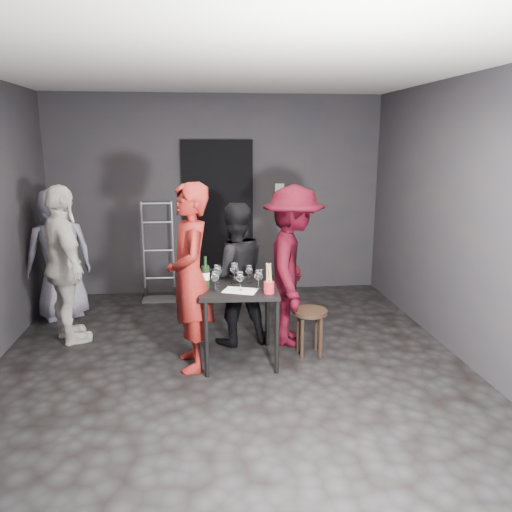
{
  "coord_description": "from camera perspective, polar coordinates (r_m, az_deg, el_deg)",
  "views": [
    {
      "loc": [
        -0.27,
        -4.36,
        2.11
      ],
      "look_at": [
        0.27,
        0.25,
        1.02
      ],
      "focal_mm": 35.0,
      "sensor_mm": 36.0,
      "label": 1
    }
  ],
  "objects": [
    {
      "name": "wall_front",
      "position": [
        2.02,
        1.48,
        -8.72
      ],
      "size": [
        4.5,
        0.04,
        2.7
      ],
      "primitive_type": "cube",
      "color": "black",
      "rests_on": "ground"
    },
    {
      "name": "reserved_card",
      "position": [
        4.71,
        1.34,
        -2.84
      ],
      "size": [
        0.1,
        0.15,
        0.11
      ],
      "primitive_type": null,
      "rotation": [
        0.0,
        0.0,
        -0.1
      ],
      "color": "white",
      "rests_on": "tasting_table"
    },
    {
      "name": "floor",
      "position": [
        4.85,
        -2.88,
        -12.56
      ],
      "size": [
        4.5,
        5.0,
        0.02
      ],
      "primitive_type": "cube",
      "color": "black",
      "rests_on": "ground"
    },
    {
      "name": "wine_bottle",
      "position": [
        4.66,
        -5.78,
        -2.29
      ],
      "size": [
        0.07,
        0.07,
        0.3
      ],
      "rotation": [
        0.0,
        0.0,
        0.34
      ],
      "color": "black",
      "rests_on": "tasting_table"
    },
    {
      "name": "wine_glass_b",
      "position": [
        4.76,
        -4.4,
        -2.06
      ],
      "size": [
        0.09,
        0.09,
        0.21
      ],
      "primitive_type": null,
      "rotation": [
        0.0,
        0.0,
        -0.1
      ],
      "color": "white",
      "rests_on": "tasting_table"
    },
    {
      "name": "wine_glass_c",
      "position": [
        4.79,
        -2.49,
        -1.87
      ],
      "size": [
        0.11,
        0.11,
        0.22
      ],
      "primitive_type": null,
      "rotation": [
        0.0,
        0.0,
        -0.37
      ],
      "color": "white",
      "rests_on": "tasting_table"
    },
    {
      "name": "hand_truck",
      "position": [
        6.85,
        -10.98,
        -2.91
      ],
      "size": [
        0.44,
        0.36,
        1.31
      ],
      "rotation": [
        0.0,
        0.0,
        -0.03
      ],
      "color": "#B2B2B7",
      "rests_on": "floor"
    },
    {
      "name": "wine_glass_f",
      "position": [
        4.79,
        -0.79,
        -2.03
      ],
      "size": [
        0.08,
        0.08,
        0.19
      ],
      "primitive_type": null,
      "rotation": [
        0.0,
        0.0,
        0.08
      ],
      "color": "white",
      "rests_on": "tasting_table"
    },
    {
      "name": "tasting_table",
      "position": [
        4.75,
        -1.97,
        -4.62
      ],
      "size": [
        0.72,
        0.72,
        0.75
      ],
      "rotation": [
        0.0,
        0.0,
        -0.06
      ],
      "color": "black",
      "rests_on": "floor"
    },
    {
      "name": "ceiling",
      "position": [
        4.41,
        -3.31,
        20.94
      ],
      "size": [
        4.5,
        5.0,
        0.02
      ],
      "primitive_type": "cube",
      "color": "silver",
      "rests_on": "ground"
    },
    {
      "name": "bystander_cream",
      "position": [
        5.5,
        -21.1,
        -0.1
      ],
      "size": [
        0.98,
        1.2,
        1.85
      ],
      "primitive_type": "imported",
      "rotation": [
        0.0,
        0.0,
        2.09
      ],
      "color": "beige",
      "rests_on": "floor"
    },
    {
      "name": "stool",
      "position": [
        4.99,
        6.17,
        -7.19
      ],
      "size": [
        0.34,
        0.34,
        0.47
      ],
      "rotation": [
        0.0,
        0.0,
        0.21
      ],
      "color": "black",
      "rests_on": "floor"
    },
    {
      "name": "bystander_grey",
      "position": [
        6.31,
        -21.62,
        0.56
      ],
      "size": [
        0.92,
        0.78,
        1.65
      ],
      "primitive_type": "imported",
      "rotation": [
        0.0,
        0.0,
        3.66
      ],
      "color": "gray",
      "rests_on": "floor"
    },
    {
      "name": "wine_glass_a",
      "position": [
        4.59,
        -4.69,
        -2.75
      ],
      "size": [
        0.09,
        0.09,
        0.19
      ],
      "primitive_type": null,
      "rotation": [
        0.0,
        0.0,
        0.26
      ],
      "color": "white",
      "rests_on": "tasting_table"
    },
    {
      "name": "wallbox_lower",
      "position": [
        6.97,
        4.32,
        7.36
      ],
      "size": [
        0.1,
        0.06,
        0.14
      ],
      "primitive_type": "cube",
      "color": "#B7B7B2",
      "rests_on": "wall_back"
    },
    {
      "name": "woman_black",
      "position": [
        5.16,
        -2.49,
        -2.18
      ],
      "size": [
        0.78,
        0.52,
        1.48
      ],
      "primitive_type": "imported",
      "rotation": [
        0.0,
        0.0,
        3.33
      ],
      "color": "black",
      "rests_on": "floor"
    },
    {
      "name": "man_maroon",
      "position": [
        5.12,
        4.25,
        -0.2
      ],
      "size": [
        0.79,
        1.28,
        1.84
      ],
      "primitive_type": "imported",
      "rotation": [
        0.0,
        0.0,
        1.36
      ],
      "color": "#36040E",
      "rests_on": "floor"
    },
    {
      "name": "doorway",
      "position": [
        6.88,
        -4.35,
        4.35
      ],
      "size": [
        0.95,
        0.1,
        2.1
      ],
      "primitive_type": "cube",
      "color": "black",
      "rests_on": "ground"
    },
    {
      "name": "wallbox_upper",
      "position": [
        6.93,
        2.69,
        7.76
      ],
      "size": [
        0.12,
        0.06,
        0.12
      ],
      "primitive_type": "cube",
      "color": "#B7B7B2",
      "rests_on": "wall_back"
    },
    {
      "name": "server_red",
      "position": [
        4.57,
        -7.59,
        -0.82
      ],
      "size": [
        0.57,
        0.79,
        2.01
      ],
      "primitive_type": "imported",
      "rotation": [
        0.0,
        0.0,
        -1.45
      ],
      "color": "maroon",
      "rests_on": "floor"
    },
    {
      "name": "breadstick_cup",
      "position": [
        4.48,
        1.49,
        -2.62
      ],
      "size": [
        0.1,
        0.1,
        0.3
      ],
      "rotation": [
        0.0,
        0.0,
        0.37
      ],
      "color": "red",
      "rests_on": "tasting_table"
    },
    {
      "name": "wall_right",
      "position": [
        5.09,
        23.15,
        3.61
      ],
      "size": [
        0.04,
        5.0,
        2.7
      ],
      "primitive_type": "cube",
      "color": "black",
      "rests_on": "ground"
    },
    {
      "name": "wall_back",
      "position": [
        6.9,
        -4.41,
        6.88
      ],
      "size": [
        4.5,
        0.04,
        2.7
      ],
      "primitive_type": "cube",
      "color": "black",
      "rests_on": "ground"
    },
    {
      "name": "wine_glass_d",
      "position": [
        4.57,
        -1.83,
        -2.8
      ],
      "size": [
        0.09,
        0.09,
        0.19
      ],
      "primitive_type": null,
      "rotation": [
        0.0,
        0.0,
        -0.26
      ],
      "color": "white",
      "rests_on": "tasting_table"
    },
    {
      "name": "wine_glass_e",
      "position": [
        4.58,
        0.31,
        -2.64
      ],
      "size": [
        0.1,
        0.1,
        0.21
      ],
      "primitive_type": null,
      "rotation": [
        0.0,
        0.0,
        -0.41
      ],
      "color": "white",
      "rests_on": "tasting_table"
    },
    {
      "name": "tasting_mat",
      "position": [
        4.58,
        -1.81,
        -3.97
      ],
      "size": [
        0.35,
        0.29,
        0.0
      ],
      "primitive_type": "cube",
      "rotation": [
        0.0,
        0.0,
        -0.37
      ],
      "color": "white",
      "rests_on": "tasting_table"
    }
  ]
}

